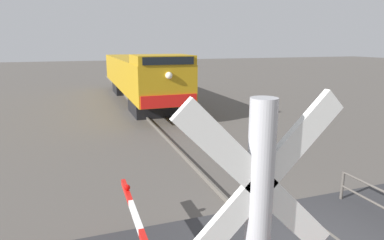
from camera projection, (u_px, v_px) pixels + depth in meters
The scene contains 2 objects.
locomotive at pixel (139, 75), 24.26m from camera, with size 3.08×17.20×3.66m.
guard_railing at pixel (378, 201), 7.89m from camera, with size 0.08×2.32×0.95m.
Camera 1 is at (-4.37, -4.60, 4.30)m, focal length 30.96 mm.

